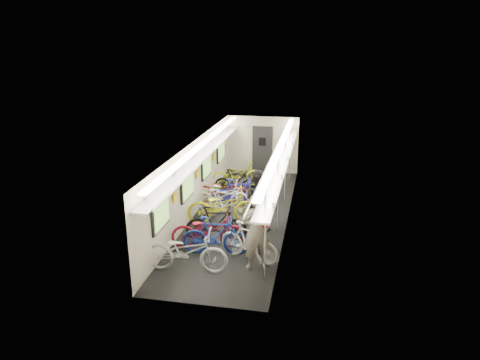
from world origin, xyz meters
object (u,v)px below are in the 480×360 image
at_px(bicycle_1, 216,236).
at_px(passenger_near, 256,231).
at_px(backpack, 264,219).
at_px(passenger_mid, 258,200).
at_px(bicycle_0, 186,251).

height_order(bicycle_1, passenger_near, passenger_near).
distance_m(passenger_near, backpack, 0.36).
bearing_deg(passenger_mid, passenger_near, 126.77).
relative_size(passenger_mid, backpack, 4.83).
relative_size(passenger_near, passenger_mid, 1.08).
bearing_deg(passenger_near, bicycle_1, -53.77).
xyz_separation_m(bicycle_1, passenger_near, (1.14, -0.51, 0.46)).
xyz_separation_m(bicycle_0, backpack, (1.78, 0.58, 0.74)).
relative_size(passenger_near, backpack, 5.21).
xyz_separation_m(bicycle_1, passenger_mid, (0.84, 1.84, 0.39)).
xyz_separation_m(bicycle_0, passenger_near, (1.62, 0.46, 0.45)).
height_order(passenger_mid, backpack, passenger_mid).
bearing_deg(bicycle_0, passenger_mid, -28.03).
bearing_deg(bicycle_1, backpack, -111.96).
relative_size(bicycle_1, backpack, 4.66).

